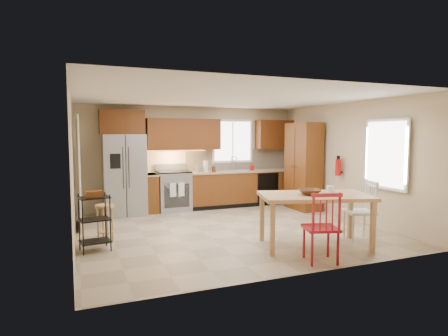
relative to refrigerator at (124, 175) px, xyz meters
The scene contains 33 objects.
floor 2.87m from the refrigerator, 51.34° to the right, with size 5.50×5.50×0.00m, color tan.
ceiling 3.15m from the refrigerator, 51.34° to the right, with size 5.50×5.00×0.02m, color silver.
wall_back 1.77m from the refrigerator, 12.44° to the left, with size 5.50×0.02×2.50m, color #CCB793.
wall_front 4.94m from the refrigerator, 69.82° to the right, with size 5.50×0.02×2.50m, color #CCB793.
wall_left 2.39m from the refrigerator, 116.29° to the right, with size 0.02×5.00×2.50m, color #CCB793.
wall_right 4.94m from the refrigerator, 25.53° to the right, with size 0.02×5.00×2.50m, color #CCB793.
refrigerator is the anchor object (origin of this frame).
range_stove 1.24m from the refrigerator, ahead, with size 0.76×0.63×0.92m, color gray.
base_cabinet_narrow 0.76m from the refrigerator, ahead, with size 0.30×0.60×0.90m, color brown.
base_cabinet_run 3.03m from the refrigerator, ahead, with size 2.92×0.60×0.90m, color brown.
dishwasher 3.59m from the refrigerator, ahead, with size 0.60×0.02×0.78m, color black.
backsplash 3.02m from the refrigerator, ahead, with size 2.92×0.03×0.55m, color beige.
upper_over_fridge 1.21m from the refrigerator, 90.00° to the left, with size 1.00×0.35×0.55m, color #5A270F.
upper_left_block 1.73m from the refrigerator, ahead, with size 1.80×0.35×0.75m, color #5A270F.
upper_right_block 4.06m from the refrigerator, ahead, with size 1.00×0.35×0.75m, color #5A270F.
window_back 2.92m from the refrigerator, ahead, with size 1.12×0.04×1.12m, color white.
sink 2.80m from the refrigerator, ahead, with size 0.62×0.46×0.16m, color gray.
undercab_glow 1.27m from the refrigerator, ahead, with size 1.60×0.30×0.01m, color #FFBF66.
soap_bottle 3.18m from the refrigerator, ahead, with size 0.09×0.09×0.19m, color #AC0C0C.
paper_towel 1.95m from the refrigerator, ahead, with size 0.12×0.12×0.28m, color silver.
canister_steel 1.75m from the refrigerator, ahead, with size 0.11×0.11×0.18m, color gray.
canister_wood 2.15m from the refrigerator, ahead, with size 0.10×0.10×0.14m, color #512C15.
pantry 4.23m from the refrigerator, 12.62° to the right, with size 0.50×0.95×2.10m, color brown.
fire_extinguisher 4.76m from the refrigerator, 24.52° to the right, with size 0.12×0.12×0.36m, color #AC0C0C.
window_right 5.50m from the refrigerator, 36.79° to the right, with size 0.04×1.02×1.32m, color white.
doorway 1.28m from the refrigerator, 139.62° to the right, with size 0.04×0.95×2.10m, color #8C7A59.
dining_table 4.48m from the refrigerator, 54.84° to the right, with size 1.72×0.97×0.84m, color tan, non-canonical shape.
chair_red 4.84m from the refrigerator, 62.70° to the right, with size 0.47×0.47×1.01m, color #A71924, non-canonical shape.
chair_white 5.04m from the refrigerator, 45.61° to the right, with size 0.47×0.47×1.01m, color silver, non-canonical shape.
table_bowl 4.39m from the refrigerator, 55.98° to the right, with size 0.35×0.35×0.09m, color #512C15.
table_jar 4.59m from the refrigerator, 50.21° to the right, with size 0.14×0.14×0.16m, color silver.
bar_stool 2.31m from the refrigerator, 104.90° to the right, with size 0.31×0.31×0.64m, color tan, non-canonical shape.
utility_cart 2.72m from the refrigerator, 106.37° to the right, with size 0.45×0.35×0.89m, color black, non-canonical shape.
Camera 1 is at (-2.68, -6.51, 1.80)m, focal length 30.00 mm.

